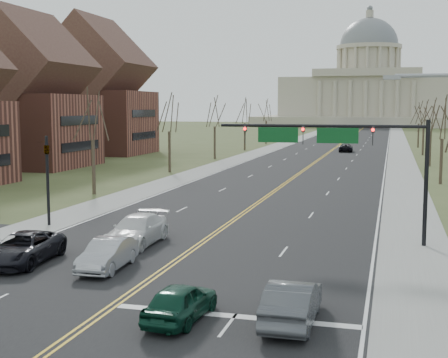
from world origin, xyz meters
The scene contains 30 objects.
ground centered at (0.00, 0.00, 0.00)m, with size 600.00×600.00×0.00m, color #445128.
road centered at (0.00, 110.00, 0.01)m, with size 20.00×380.00×0.01m, color black.
cross_road centered at (0.00, 6.00, 0.01)m, with size 120.00×14.00×0.01m, color black.
sidewalk_left centered at (-12.00, 110.00, 0.01)m, with size 4.00×380.00×0.03m, color gray.
sidewalk_right centered at (12.00, 110.00, 0.01)m, with size 4.00×380.00×0.03m, color gray.
center_line centered at (0.00, 110.00, 0.01)m, with size 0.42×380.00×0.01m, color gold.
edge_line_left centered at (-9.80, 110.00, 0.01)m, with size 0.15×380.00×0.01m, color silver.
edge_line_right centered at (9.80, 110.00, 0.01)m, with size 0.15×380.00×0.01m, color silver.
stop_bar centered at (5.00, -1.00, 0.01)m, with size 9.50×0.50×0.01m, color silver.
capitol centered at (0.00, 249.91, 14.20)m, with size 90.00×60.00×50.00m.
signal_mast centered at (7.45, 13.50, 5.76)m, with size 12.12×0.44×7.20m.
signal_left centered at (-11.50, 13.50, 3.71)m, with size 0.32×0.36×6.00m.
tree_l_0 centered at (-15.50, 28.00, 6.94)m, with size 3.96×3.96×9.00m.
tree_r_1 centered at (15.50, 44.00, 6.55)m, with size 3.74×3.74×8.50m.
tree_l_1 centered at (-15.50, 48.00, 6.94)m, with size 3.96×3.96×9.00m.
tree_r_2 centered at (15.50, 64.00, 6.55)m, with size 3.74×3.74×8.50m.
tree_l_2 centered at (-15.50, 68.00, 6.94)m, with size 3.96×3.96×9.00m.
tree_r_3 centered at (15.50, 84.00, 6.55)m, with size 3.74×3.74×8.50m.
tree_l_3 centered at (-15.50, 88.00, 6.94)m, with size 3.96×3.96×9.00m.
tree_r_4 centered at (15.50, 104.00, 6.55)m, with size 3.74×3.74×8.50m.
tree_l_4 centered at (-15.50, 108.00, 6.94)m, with size 3.96×3.96×9.00m.
bldg_left_mid centered at (-36.00, 50.00, 8.54)m, with size 15.10×14.28×20.75m.
bldg_left_far centered at (-38.00, 74.00, 9.54)m, with size 17.10×14.28×23.25m.
car_nb_inner_lead centered at (3.17, -1.96, 0.72)m, with size 1.68×4.18×1.43m, color #0C3727.
car_nb_outer_lead centered at (7.21, -1.18, 0.81)m, with size 1.68×4.83×1.59m, color #484B4F.
car_sb_inner_lead centered at (-2.67, 4.06, 0.76)m, with size 1.58×4.53×1.49m, color #A1A3A9.
car_sb_outer_lead centered at (-7.32, 4.01, 0.79)m, with size 2.57×5.58×1.55m, color black.
car_sb_inner_second centered at (-3.48, 9.56, 0.85)m, with size 2.34×5.77×1.67m, color silver.
car_far_nb centered at (2.70, 88.91, 0.71)m, with size 2.33×5.06×1.41m, color black.
car_far_sb centered at (-3.65, 139.34, 0.79)m, with size 1.84×4.58×1.56m, color #505458.
Camera 1 is at (10.57, -23.19, 7.91)m, focal length 50.00 mm.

